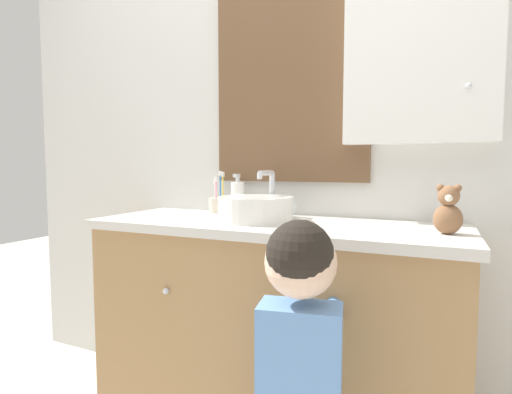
{
  "coord_description": "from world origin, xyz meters",
  "views": [
    {
      "loc": [
        0.58,
        -1.1,
        1.11
      ],
      "look_at": [
        -0.04,
        0.29,
        0.99
      ],
      "focal_mm": 28.0,
      "sensor_mm": 36.0,
      "label": 1
    }
  ],
  "objects_px": {
    "child_figure": "(300,359)",
    "soap_dispenser": "(238,197)",
    "teddy_bear": "(448,211)",
    "toothbrush_holder": "(219,204)",
    "sink_basin": "(257,208)"
  },
  "relations": [
    {
      "from": "sink_basin",
      "to": "soap_dispenser",
      "type": "height_order",
      "value": "sink_basin"
    },
    {
      "from": "child_figure",
      "to": "soap_dispenser",
      "type": "bearing_deg",
      "value": 128.27
    },
    {
      "from": "sink_basin",
      "to": "child_figure",
      "type": "distance_m",
      "value": 0.68
    },
    {
      "from": "soap_dispenser",
      "to": "child_figure",
      "type": "relative_size",
      "value": 0.19
    },
    {
      "from": "sink_basin",
      "to": "toothbrush_holder",
      "type": "bearing_deg",
      "value": 148.19
    },
    {
      "from": "sink_basin",
      "to": "teddy_bear",
      "type": "bearing_deg",
      "value": -3.25
    },
    {
      "from": "toothbrush_holder",
      "to": "soap_dispenser",
      "type": "relative_size",
      "value": 1.07
    },
    {
      "from": "teddy_bear",
      "to": "soap_dispenser",
      "type": "bearing_deg",
      "value": 166.4
    },
    {
      "from": "sink_basin",
      "to": "toothbrush_holder",
      "type": "xyz_separation_m",
      "value": [
        -0.27,
        0.17,
        -0.01
      ]
    },
    {
      "from": "soap_dispenser",
      "to": "teddy_bear",
      "type": "relative_size",
      "value": 1.14
    },
    {
      "from": "soap_dispenser",
      "to": "child_figure",
      "type": "distance_m",
      "value": 0.9
    },
    {
      "from": "child_figure",
      "to": "teddy_bear",
      "type": "xyz_separation_m",
      "value": [
        0.35,
        0.44,
        0.36
      ]
    },
    {
      "from": "toothbrush_holder",
      "to": "teddy_bear",
      "type": "relative_size",
      "value": 1.22
    },
    {
      "from": "toothbrush_holder",
      "to": "soap_dispenser",
      "type": "xyz_separation_m",
      "value": [
        0.1,
        0.0,
        0.03
      ]
    },
    {
      "from": "soap_dispenser",
      "to": "sink_basin",
      "type": "bearing_deg",
      "value": -44.69
    }
  ]
}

